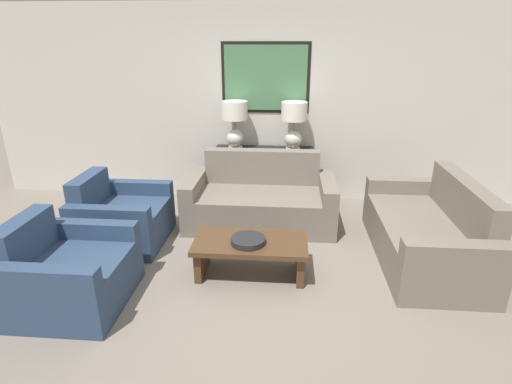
% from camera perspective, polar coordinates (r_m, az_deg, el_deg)
% --- Properties ---
extents(ground_plane, '(20.00, 20.00, 0.00)m').
position_cam_1_polar(ground_plane, '(3.90, -0.89, -12.98)').
color(ground_plane, slate).
extents(back_wall, '(7.84, 0.12, 2.65)m').
position_cam_1_polar(back_wall, '(5.64, 1.37, 12.28)').
color(back_wall, beige).
rests_on(back_wall, ground_plane).
extents(console_table, '(1.35, 0.37, 0.78)m').
position_cam_1_polar(console_table, '(5.60, 1.13, 2.33)').
color(console_table, black).
rests_on(console_table, ground_plane).
extents(table_lamp_left, '(0.34, 0.34, 0.64)m').
position_cam_1_polar(table_lamp_left, '(5.44, -3.02, 10.29)').
color(table_lamp_left, silver).
rests_on(table_lamp_left, console_table).
extents(table_lamp_right, '(0.34, 0.34, 0.64)m').
position_cam_1_polar(table_lamp_right, '(5.39, 5.44, 10.13)').
color(table_lamp_right, silver).
rests_on(table_lamp_right, console_table).
extents(couch_by_back_wall, '(1.82, 0.90, 0.87)m').
position_cam_1_polar(couch_by_back_wall, '(4.99, 0.62, -1.31)').
color(couch_by_back_wall, slate).
rests_on(couch_by_back_wall, ground_plane).
extents(couch_by_side, '(0.90, 1.82, 0.87)m').
position_cam_1_polar(couch_by_side, '(4.56, 23.29, -5.36)').
color(couch_by_side, slate).
rests_on(couch_by_side, ground_plane).
extents(coffee_table, '(1.10, 0.56, 0.37)m').
position_cam_1_polar(coffee_table, '(3.91, -0.79, -8.22)').
color(coffee_table, '#4C331E').
rests_on(coffee_table, ground_plane).
extents(decorative_bowl, '(0.33, 0.33, 0.06)m').
position_cam_1_polar(decorative_bowl, '(3.81, -1.13, -6.95)').
color(decorative_bowl, '#232328').
rests_on(decorative_bowl, coffee_table).
extents(armchair_near_back_wall, '(0.91, 0.95, 0.79)m').
position_cam_1_polar(armchair_near_back_wall, '(4.79, -18.71, -3.62)').
color(armchair_near_back_wall, navy).
rests_on(armchair_near_back_wall, ground_plane).
extents(armchair_near_camera, '(0.91, 0.95, 0.79)m').
position_cam_1_polar(armchair_near_camera, '(3.88, -25.21, -10.55)').
color(armchair_near_camera, navy).
rests_on(armchair_near_camera, ground_plane).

